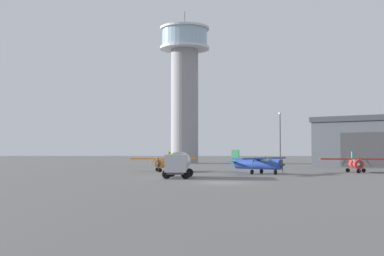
% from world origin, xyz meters
% --- Properties ---
extents(ground_plane, '(400.00, 400.00, 0.00)m').
position_xyz_m(ground_plane, '(0.00, 0.00, 0.00)').
color(ground_plane, '#60605E').
extents(control_tower, '(11.63, 11.63, 36.04)m').
position_xyz_m(control_tower, '(-5.72, 70.28, 19.18)').
color(control_tower, gray).
rests_on(control_tower, ground_plane).
extents(airplane_orange, '(9.78, 7.65, 2.88)m').
position_xyz_m(airplane_orange, '(-7.41, 25.30, 1.34)').
color(airplane_orange, orange).
rests_on(airplane_orange, ground_plane).
extents(airplane_blue, '(8.40, 9.38, 3.18)m').
position_xyz_m(airplane_blue, '(5.33, 17.61, 1.48)').
color(airplane_blue, '#2847A8').
rests_on(airplane_blue, ground_plane).
extents(airplane_red, '(9.89, 7.74, 2.90)m').
position_xyz_m(airplane_red, '(19.62, 22.40, 1.36)').
color(airplane_red, red).
rests_on(airplane_red, ground_plane).
extents(truck_fuel_tanker_silver, '(3.40, 6.79, 2.94)m').
position_xyz_m(truck_fuel_tanker_silver, '(-4.67, 8.92, 1.66)').
color(truck_fuel_tanker_silver, '#38383D').
rests_on(truck_fuel_tanker_silver, ground_plane).
extents(light_post_west, '(0.44, 0.44, 9.76)m').
position_xyz_m(light_post_west, '(11.90, 40.20, 5.74)').
color(light_post_west, '#38383D').
rests_on(light_post_west, ground_plane).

